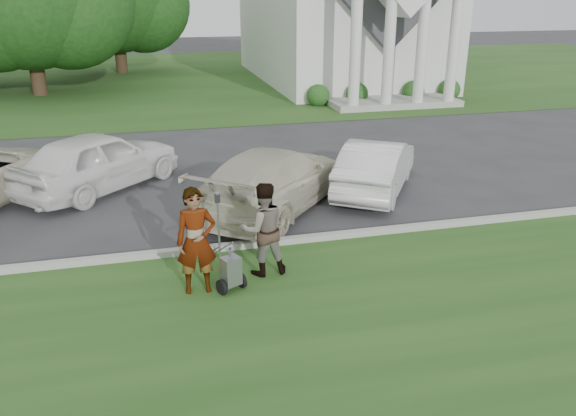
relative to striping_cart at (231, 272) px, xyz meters
name	(u,v)px	position (x,y,z in m)	size (l,w,h in m)	color
ground	(283,256)	(1.28, 1.19, -0.40)	(120.00, 120.00, 0.00)	#333335
grass_strip	(327,335)	(1.28, -1.81, -0.39)	(80.00, 7.00, 0.01)	#224819
church_lawn	(186,77)	(1.28, 28.19, -0.39)	(80.00, 30.00, 0.01)	#224819
curb	(277,242)	(1.28, 1.74, -0.32)	(80.00, 0.18, 0.15)	#9E9E93
striping_cart	(231,272)	(0.00, 0.00, 0.00)	(0.78, 1.07, 0.92)	black
person_left	(196,242)	(-0.57, 0.14, 0.60)	(0.73, 0.48, 1.99)	#999999
person_right	(263,230)	(0.73, 0.54, 0.53)	(0.90, 0.70, 1.86)	#999999
parking_meter_near	(218,218)	(-0.03, 1.35, 0.52)	(0.11, 0.09, 1.46)	gray
car_b	(99,161)	(-2.66, 6.54, 0.43)	(1.96, 4.87, 1.66)	white
car_c	(274,179)	(1.70, 3.94, 0.38)	(2.19, 5.38, 1.56)	beige
car_d	(376,166)	(4.70, 4.58, 0.32)	(1.52, 4.36, 1.44)	silver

